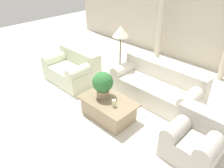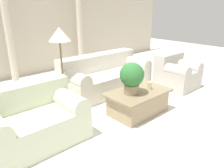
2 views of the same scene
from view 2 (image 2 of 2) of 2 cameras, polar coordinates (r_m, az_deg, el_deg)
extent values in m
plane|color=silver|center=(4.24, 2.98, -6.12)|extent=(16.00, 16.00, 0.00)
cube|color=beige|center=(6.59, -18.64, 16.64)|extent=(10.00, 0.06, 3.20)
cube|color=beige|center=(4.98, -1.35, 0.69)|extent=(2.05, 0.93, 0.45)
cube|color=beige|center=(5.08, -3.64, 5.83)|extent=(2.05, 0.33, 0.36)
cylinder|color=beige|center=(4.39, -10.15, 1.69)|extent=(0.28, 0.93, 0.28)
cylinder|color=beige|center=(5.49, 5.66, 5.58)|extent=(0.28, 0.93, 0.28)
cube|color=beige|center=(3.33, -19.54, -10.71)|extent=(1.33, 0.93, 0.45)
cube|color=beige|center=(3.42, -22.35, -2.74)|extent=(1.33, 0.33, 0.36)
cylinder|color=beige|center=(3.41, -11.99, -3.84)|extent=(0.28, 0.93, 0.28)
cube|color=#998466|center=(3.98, 6.81, -5.00)|extent=(1.00, 0.61, 0.38)
cube|color=#897759|center=(3.90, 6.93, -2.19)|extent=(1.14, 0.70, 0.04)
cylinder|color=#937F60|center=(3.76, 5.08, -1.32)|extent=(0.26, 0.26, 0.16)
sphere|color=#2D6B33|center=(3.67, 5.20, 2.45)|extent=(0.42, 0.42, 0.42)
cylinder|color=beige|center=(3.99, 9.79, -0.42)|extent=(0.08, 0.08, 0.14)
cylinder|color=brown|center=(4.46, -12.21, -5.01)|extent=(0.24, 0.24, 0.03)
cylinder|color=brown|center=(4.24, -12.82, 2.67)|extent=(0.04, 0.04, 1.22)
cone|color=beige|center=(4.09, -13.61, 12.53)|extent=(0.40, 0.40, 0.25)
cylinder|color=beige|center=(5.89, -25.39, 11.74)|extent=(0.17, 0.17, 2.43)
cylinder|color=beige|center=(6.78, -8.40, 14.21)|extent=(0.17, 0.17, 2.43)
cube|color=#B7B2A8|center=(5.42, 16.67, 1.42)|extent=(0.83, 0.84, 0.44)
cube|color=#B7B2A8|center=(5.46, 14.64, 5.97)|extent=(0.83, 0.29, 0.34)
cylinder|color=#B7B2A8|center=(5.12, 15.33, 3.61)|extent=(0.28, 0.84, 0.28)
cylinder|color=#B7B2A8|center=(5.58, 18.43, 4.61)|extent=(0.28, 0.84, 0.28)
camera|label=1|loc=(5.41, 54.31, 23.70)|focal=35.00mm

